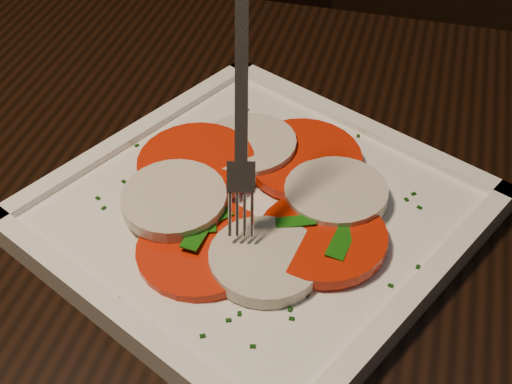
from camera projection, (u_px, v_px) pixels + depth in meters
name	position (u px, v px, depth m)	size (l,w,h in m)	color
table	(213.00, 356.00, 0.56)	(1.24, 0.86, 0.75)	black
chair	(407.00, 33.00, 1.17)	(0.55, 0.55, 0.93)	black
plate	(256.00, 215.00, 0.52)	(0.28, 0.28, 0.01)	white
caprese_salad	(256.00, 199.00, 0.51)	(0.24, 0.24, 0.02)	red
fork	(242.00, 104.00, 0.45)	(0.03, 0.07, 0.15)	white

